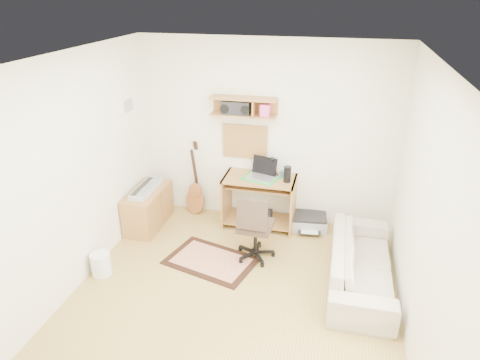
% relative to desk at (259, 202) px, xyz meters
% --- Properties ---
extents(floor, '(3.60, 4.00, 0.01)m').
position_rel_desk_xyz_m(floor, '(0.03, -1.73, -0.38)').
color(floor, '#B19149').
rests_on(floor, ground).
extents(ceiling, '(3.60, 4.00, 0.01)m').
position_rel_desk_xyz_m(ceiling, '(0.03, -1.73, 2.23)').
color(ceiling, white).
rests_on(ceiling, ground).
extents(back_wall, '(3.60, 0.01, 2.60)m').
position_rel_desk_xyz_m(back_wall, '(0.03, 0.28, 0.93)').
color(back_wall, white).
rests_on(back_wall, ground).
extents(left_wall, '(0.01, 4.00, 2.60)m').
position_rel_desk_xyz_m(left_wall, '(-1.78, -1.73, 0.93)').
color(left_wall, white).
rests_on(left_wall, ground).
extents(right_wall, '(0.01, 4.00, 2.60)m').
position_rel_desk_xyz_m(right_wall, '(1.83, -1.73, 0.93)').
color(right_wall, white).
rests_on(right_wall, ground).
extents(wall_shelf, '(0.90, 0.25, 0.26)m').
position_rel_desk_xyz_m(wall_shelf, '(-0.27, 0.15, 1.32)').
color(wall_shelf, '#AE773D').
rests_on(wall_shelf, back_wall).
extents(cork_board, '(0.64, 0.03, 0.49)m').
position_rel_desk_xyz_m(cork_board, '(-0.27, 0.25, 0.79)').
color(cork_board, tan).
rests_on(cork_board, back_wall).
extents(wall_photo, '(0.02, 0.20, 0.15)m').
position_rel_desk_xyz_m(wall_photo, '(-1.76, -0.23, 1.34)').
color(wall_photo, '#4C8CBF').
rests_on(wall_photo, left_wall).
extents(desk, '(1.00, 0.55, 0.75)m').
position_rel_desk_xyz_m(desk, '(0.00, 0.00, 0.00)').
color(desk, '#AE773D').
rests_on(desk, floor).
extents(laptop, '(0.45, 0.45, 0.28)m').
position_rel_desk_xyz_m(laptop, '(0.01, -0.02, 0.51)').
color(laptop, silver).
rests_on(laptop, desk).
extents(speaker, '(0.10, 0.10, 0.22)m').
position_rel_desk_xyz_m(speaker, '(0.39, -0.05, 0.49)').
color(speaker, black).
rests_on(speaker, desk).
extents(desk_lamp, '(0.09, 0.09, 0.28)m').
position_rel_desk_xyz_m(desk_lamp, '(0.20, 0.14, 0.52)').
color(desk_lamp, black).
rests_on(desk_lamp, desk).
extents(pencil_cup, '(0.07, 0.07, 0.09)m').
position_rel_desk_xyz_m(pencil_cup, '(0.31, 0.10, 0.42)').
color(pencil_cup, '#365DA2').
rests_on(pencil_cup, desk).
extents(boombox, '(0.38, 0.17, 0.20)m').
position_rel_desk_xyz_m(boombox, '(-0.37, 0.15, 1.30)').
color(boombox, black).
rests_on(boombox, wall_shelf).
extents(rug, '(1.24, 0.98, 0.01)m').
position_rel_desk_xyz_m(rug, '(-0.41, -1.04, -0.37)').
color(rug, beige).
rests_on(rug, floor).
extents(task_chair, '(0.49, 0.49, 0.91)m').
position_rel_desk_xyz_m(task_chair, '(0.11, -0.81, 0.08)').
color(task_chair, '#362920').
rests_on(task_chair, floor).
extents(cabinet, '(0.40, 0.90, 0.55)m').
position_rel_desk_xyz_m(cabinet, '(-1.55, -0.37, -0.10)').
color(cabinet, '#AE773D').
rests_on(cabinet, floor).
extents(music_keyboard, '(0.22, 0.70, 0.06)m').
position_rel_desk_xyz_m(music_keyboard, '(-1.55, -0.37, 0.21)').
color(music_keyboard, '#B2B5BA').
rests_on(music_keyboard, cabinet).
extents(guitar, '(0.33, 0.25, 1.12)m').
position_rel_desk_xyz_m(guitar, '(-1.01, 0.13, 0.19)').
color(guitar, '#A56232').
rests_on(guitar, floor).
extents(waste_basket, '(0.29, 0.29, 0.28)m').
position_rel_desk_xyz_m(waste_basket, '(-1.62, -1.59, -0.23)').
color(waste_basket, white).
rests_on(waste_basket, floor).
extents(printer, '(0.53, 0.44, 0.19)m').
position_rel_desk_xyz_m(printer, '(0.72, 0.09, -0.29)').
color(printer, '#A5A8AA').
rests_on(printer, floor).
extents(sofa, '(0.52, 1.79, 0.70)m').
position_rel_desk_xyz_m(sofa, '(1.41, -1.03, -0.03)').
color(sofa, '#B8A992').
rests_on(sofa, floor).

